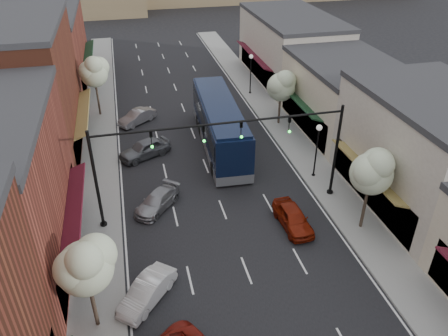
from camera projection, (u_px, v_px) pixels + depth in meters
ground at (256, 296)px, 23.57m from camera, size 160.00×160.00×0.00m
sidewalk_left at (99, 150)px, 37.23m from camera, size 2.80×73.00×0.15m
sidewalk_right at (285, 130)px, 40.54m from camera, size 2.80×73.00×0.15m
curb_left at (116, 149)px, 37.51m from camera, size 0.25×73.00×0.17m
curb_right at (270, 132)px, 40.27m from camera, size 0.25×73.00×0.17m
bldg_left_midfar at (13, 91)px, 34.55m from camera, size 10.14×14.10×10.90m
bldg_left_far at (41, 50)px, 48.48m from camera, size 10.14×18.10×8.40m
bldg_right_midnear at (429, 152)px, 29.21m from camera, size 9.14×12.10×7.90m
bldg_right_midfar at (344, 96)px, 39.56m from camera, size 9.14×12.10×6.40m
bldg_right_far at (290, 48)px, 50.92m from camera, size 9.14×16.10×7.40m
signal_mast_right at (305, 142)px, 28.90m from camera, size 8.22×0.46×7.00m
signal_mast_left at (133, 162)px, 26.69m from camera, size 8.22×0.46×7.00m
tree_right_near at (373, 170)px, 26.17m from camera, size 2.85×2.65×5.95m
tree_right_far at (282, 85)px, 39.69m from camera, size 2.85×2.65×5.43m
tree_left_near at (86, 265)px, 19.69m from camera, size 2.85×2.65×5.69m
tree_left_far at (94, 71)px, 41.08m from camera, size 2.85×2.65×6.13m
lamp_post_near at (317, 142)px, 32.25m from camera, size 0.44×0.44×4.44m
lamp_post_far at (251, 68)px, 46.78m from camera, size 0.44×0.44×4.44m
coach_bus at (220, 124)px, 36.98m from camera, size 3.55×13.35×4.04m
red_hatchback at (293, 218)px, 28.33m from camera, size 1.84×4.12×1.37m
parked_car_b at (147, 291)px, 23.02m from camera, size 3.55×3.85×1.28m
parked_car_c at (157, 201)px, 30.07m from camera, size 3.83×4.11×1.16m
parked_car_d at (145, 149)px, 36.13m from camera, size 4.70×3.53×1.49m
parked_car_e at (137, 117)px, 41.69m from camera, size 3.89×3.46×1.28m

